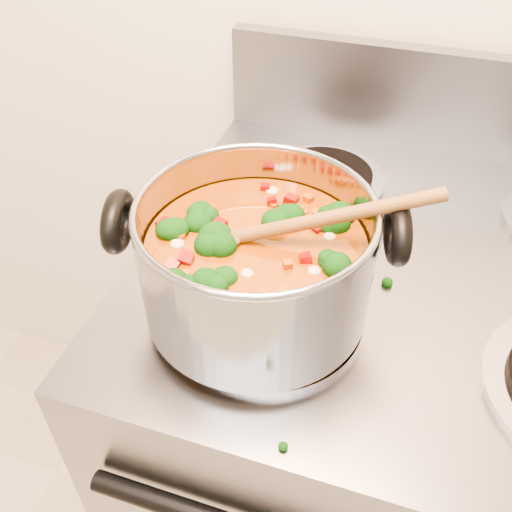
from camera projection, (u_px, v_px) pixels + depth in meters
The scene contains 4 objects.
electric_range at pixel (380, 451), 1.03m from camera, with size 0.74×0.67×1.08m.
stockpot at pixel (256, 261), 0.61m from camera, with size 0.31×0.25×0.15m.
wooden_spoon at pixel (269, 230), 0.58m from camera, with size 0.26×0.10×0.09m.
cooktop_crumbs at pixel (169, 279), 0.70m from camera, with size 0.08×0.25×0.01m.
Camera 1 is at (-0.02, 0.59, 1.41)m, focal length 40.00 mm.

